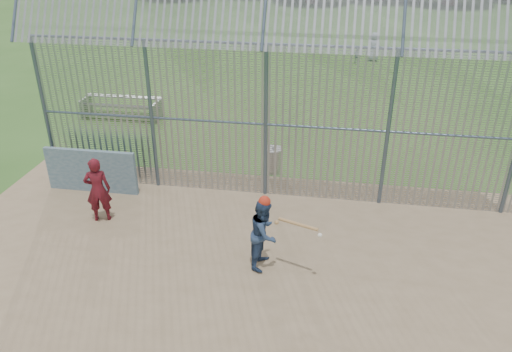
% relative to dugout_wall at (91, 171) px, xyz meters
% --- Properties ---
extents(ground, '(120.00, 120.00, 0.00)m').
position_rel_dugout_wall_xyz_m(ground, '(4.60, -2.90, -0.62)').
color(ground, '#2D511E').
rests_on(ground, ground).
extents(dirt_infield, '(14.00, 10.00, 0.02)m').
position_rel_dugout_wall_xyz_m(dirt_infield, '(4.60, -3.40, -0.61)').
color(dirt_infield, '#756047').
rests_on(dirt_infield, ground).
extents(dugout_wall, '(2.50, 0.12, 1.20)m').
position_rel_dugout_wall_xyz_m(dugout_wall, '(0.00, 0.00, 0.00)').
color(dugout_wall, '#38566B').
rests_on(dugout_wall, dirt_infield).
extents(batter, '(0.71, 0.84, 1.55)m').
position_rel_dugout_wall_xyz_m(batter, '(5.03, -2.47, 0.17)').
color(batter, navy).
rests_on(batter, dirt_infield).
extents(onlooker, '(0.70, 0.57, 1.65)m').
position_rel_dugout_wall_xyz_m(onlooker, '(0.84, -1.34, 0.22)').
color(onlooker, maroon).
rests_on(onlooker, dirt_infield).
extents(bg_kid_standing, '(0.83, 0.67, 1.48)m').
position_rel_dugout_wall_xyz_m(bg_kid_standing, '(8.09, 15.72, 0.12)').
color(bg_kid_standing, gray).
rests_on(bg_kid_standing, ground).
extents(bg_kid_seated, '(0.51, 0.35, 0.80)m').
position_rel_dugout_wall_xyz_m(bg_kid_seated, '(7.23, 14.95, -0.22)').
color(bg_kid_seated, gray).
rests_on(bg_kid_seated, ground).
extents(batting_gear, '(1.32, 0.54, 0.60)m').
position_rel_dugout_wall_xyz_m(batting_gear, '(5.21, -2.52, 0.83)').
color(batting_gear, '#AF2917').
rests_on(batting_gear, ground).
extents(trash_can, '(0.56, 0.56, 0.82)m').
position_rel_dugout_wall_xyz_m(trash_can, '(4.64, 1.96, -0.24)').
color(trash_can, '#999CA1').
rests_on(trash_can, ground).
extents(bleacher, '(3.00, 0.95, 0.72)m').
position_rel_dugout_wall_xyz_m(bleacher, '(-1.52, 5.53, -0.21)').
color(bleacher, gray).
rests_on(bleacher, ground).
extents(backstop_fence, '(20.09, 0.81, 5.30)m').
position_rel_dugout_wall_xyz_m(backstop_fence, '(6.41, 0.53, 1.74)').
color(backstop_fence, '#47566B').
rests_on(backstop_fence, ground).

